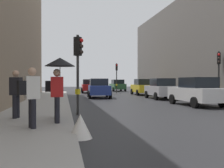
{
  "coord_description": "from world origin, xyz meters",
  "views": [
    {
      "loc": [
        -5.91,
        -7.88,
        1.53
      ],
      "look_at": [
        -2.68,
        8.74,
        1.33
      ],
      "focal_mm": 39.72,
      "sensor_mm": 36.0,
      "label": 1
    }
  ],
  "objects_px": {
    "car_blue_van": "(99,88)",
    "car_silver_hatchback": "(161,89)",
    "car_green_estate": "(117,85)",
    "car_red_sedan": "(89,86)",
    "car_white_compact": "(196,92)",
    "pedestrian_with_grey_backpack": "(56,91)",
    "traffic_light_near_right": "(78,60)",
    "car_yellow_taxi": "(143,87)",
    "pedestrian_in_dark_coat": "(16,92)",
    "warning_sign_triangle": "(80,126)",
    "traffic_light_far_median": "(117,72)",
    "pedestrian_with_umbrella": "(59,72)",
    "traffic_light_mid_street": "(219,67)",
    "pedestrian_with_black_backpack": "(31,94)"
  },
  "relations": [
    {
      "from": "pedestrian_with_umbrella",
      "to": "pedestrian_in_dark_coat",
      "type": "xyz_separation_m",
      "value": [
        -1.59,
        1.34,
        -0.71
      ]
    },
    {
      "from": "traffic_light_near_right",
      "to": "car_white_compact",
      "type": "height_order",
      "value": "traffic_light_near_right"
    },
    {
      "from": "traffic_light_near_right",
      "to": "traffic_light_mid_street",
      "type": "relative_size",
      "value": 0.97
    },
    {
      "from": "car_yellow_taxi",
      "to": "pedestrian_in_dark_coat",
      "type": "xyz_separation_m",
      "value": [
        -10.31,
        -16.56,
        0.25
      ]
    },
    {
      "from": "car_silver_hatchback",
      "to": "traffic_light_mid_street",
      "type": "bearing_deg",
      "value": -51.1
    },
    {
      "from": "traffic_light_mid_street",
      "to": "car_silver_hatchback",
      "type": "bearing_deg",
      "value": 128.9
    },
    {
      "from": "car_yellow_taxi",
      "to": "car_red_sedan",
      "type": "xyz_separation_m",
      "value": [
        -5.31,
        6.37,
        0.0
      ]
    },
    {
      "from": "pedestrian_with_umbrella",
      "to": "car_white_compact",
      "type": "bearing_deg",
      "value": 35.07
    },
    {
      "from": "traffic_light_near_right",
      "to": "traffic_light_mid_street",
      "type": "height_order",
      "value": "traffic_light_mid_street"
    },
    {
      "from": "pedestrian_in_dark_coat",
      "to": "warning_sign_triangle",
      "type": "height_order",
      "value": "pedestrian_in_dark_coat"
    },
    {
      "from": "car_silver_hatchback",
      "to": "car_green_estate",
      "type": "xyz_separation_m",
      "value": [
        -0.18,
        16.98,
        0.0
      ]
    },
    {
      "from": "traffic_light_near_right",
      "to": "pedestrian_with_grey_backpack",
      "type": "bearing_deg",
      "value": -114.96
    },
    {
      "from": "car_red_sedan",
      "to": "pedestrian_with_black_backpack",
      "type": "height_order",
      "value": "pedestrian_with_black_backpack"
    },
    {
      "from": "traffic_light_near_right",
      "to": "car_silver_hatchback",
      "type": "bearing_deg",
      "value": 49.08
    },
    {
      "from": "traffic_light_near_right",
      "to": "pedestrian_with_umbrella",
      "type": "xyz_separation_m",
      "value": [
        -0.79,
        -2.97,
        -0.66
      ]
    },
    {
      "from": "traffic_light_near_right",
      "to": "traffic_light_far_median",
      "type": "distance_m",
      "value": 21.15
    },
    {
      "from": "car_blue_van",
      "to": "pedestrian_with_black_backpack",
      "type": "height_order",
      "value": "pedestrian_with_black_backpack"
    },
    {
      "from": "pedestrian_with_umbrella",
      "to": "warning_sign_triangle",
      "type": "xyz_separation_m",
      "value": [
        0.58,
        -1.7,
        -1.52
      ]
    },
    {
      "from": "warning_sign_triangle",
      "to": "car_blue_van",
      "type": "bearing_deg",
      "value": 80.3
    },
    {
      "from": "traffic_light_mid_street",
      "to": "car_yellow_taxi",
      "type": "distance_m",
      "value": 10.33
    },
    {
      "from": "car_blue_van",
      "to": "car_red_sedan",
      "type": "height_order",
      "value": "same"
    },
    {
      "from": "traffic_light_mid_street",
      "to": "pedestrian_with_black_backpack",
      "type": "xyz_separation_m",
      "value": [
        -12.14,
        -8.9,
        -1.41
      ]
    },
    {
      "from": "car_white_compact",
      "to": "car_green_estate",
      "type": "bearing_deg",
      "value": 90.11
    },
    {
      "from": "traffic_light_near_right",
      "to": "car_yellow_taxi",
      "type": "xyz_separation_m",
      "value": [
        7.93,
        14.93,
        -1.62
      ]
    },
    {
      "from": "pedestrian_with_grey_backpack",
      "to": "car_blue_van",
      "type": "bearing_deg",
      "value": 75.51
    },
    {
      "from": "car_yellow_taxi",
      "to": "warning_sign_triangle",
      "type": "height_order",
      "value": "car_yellow_taxi"
    },
    {
      "from": "traffic_light_far_median",
      "to": "warning_sign_triangle",
      "type": "distance_m",
      "value": 25.81
    },
    {
      "from": "car_yellow_taxi",
      "to": "car_white_compact",
      "type": "xyz_separation_m",
      "value": [
        -0.47,
        -12.1,
        0.0
      ]
    },
    {
      "from": "car_green_estate",
      "to": "car_red_sedan",
      "type": "bearing_deg",
      "value": -137.18
    },
    {
      "from": "car_blue_van",
      "to": "car_silver_hatchback",
      "type": "height_order",
      "value": "same"
    },
    {
      "from": "pedestrian_in_dark_coat",
      "to": "warning_sign_triangle",
      "type": "bearing_deg",
      "value": -54.44
    },
    {
      "from": "pedestrian_with_black_backpack",
      "to": "pedestrian_with_grey_backpack",
      "type": "xyz_separation_m",
      "value": [
        0.66,
        1.81,
        0.0
      ]
    },
    {
      "from": "car_yellow_taxi",
      "to": "car_green_estate",
      "type": "height_order",
      "value": "same"
    },
    {
      "from": "car_yellow_taxi",
      "to": "pedestrian_with_grey_backpack",
      "type": "distance_m",
      "value": 19.11
    },
    {
      "from": "traffic_light_far_median",
      "to": "car_green_estate",
      "type": "relative_size",
      "value": 0.92
    },
    {
      "from": "traffic_light_far_median",
      "to": "warning_sign_triangle",
      "type": "relative_size",
      "value": 5.95
    },
    {
      "from": "traffic_light_far_median",
      "to": "pedestrian_with_grey_backpack",
      "type": "relative_size",
      "value": 2.19
    },
    {
      "from": "traffic_light_mid_street",
      "to": "warning_sign_triangle",
      "type": "relative_size",
      "value": 5.73
    },
    {
      "from": "traffic_light_far_median",
      "to": "pedestrian_in_dark_coat",
      "type": "relative_size",
      "value": 2.19
    },
    {
      "from": "car_blue_van",
      "to": "car_silver_hatchback",
      "type": "bearing_deg",
      "value": -27.64
    },
    {
      "from": "pedestrian_with_black_backpack",
      "to": "warning_sign_triangle",
      "type": "xyz_separation_m",
      "value": [
        1.37,
        -0.86,
        -0.84
      ]
    },
    {
      "from": "car_silver_hatchback",
      "to": "warning_sign_triangle",
      "type": "bearing_deg",
      "value": -120.17
    },
    {
      "from": "traffic_light_far_median",
      "to": "car_yellow_taxi",
      "type": "bearing_deg",
      "value": -71.17
    },
    {
      "from": "traffic_light_near_right",
      "to": "car_blue_van",
      "type": "relative_size",
      "value": 0.84
    },
    {
      "from": "car_green_estate",
      "to": "pedestrian_with_grey_backpack",
      "type": "bearing_deg",
      "value": -106.75
    },
    {
      "from": "car_blue_van",
      "to": "pedestrian_in_dark_coat",
      "type": "bearing_deg",
      "value": -110.65
    },
    {
      "from": "car_white_compact",
      "to": "pedestrian_in_dark_coat",
      "type": "height_order",
      "value": "pedestrian_in_dark_coat"
    },
    {
      "from": "pedestrian_with_umbrella",
      "to": "pedestrian_with_grey_backpack",
      "type": "xyz_separation_m",
      "value": [
        -0.13,
        0.98,
        -0.68
      ]
    },
    {
      "from": "car_yellow_taxi",
      "to": "warning_sign_triangle",
      "type": "bearing_deg",
      "value": -112.56
    },
    {
      "from": "traffic_light_near_right",
      "to": "car_yellow_taxi",
      "type": "height_order",
      "value": "traffic_light_near_right"
    }
  ]
}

